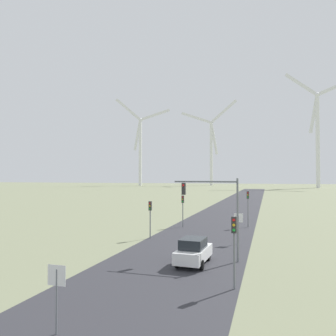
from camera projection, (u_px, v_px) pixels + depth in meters
The scene contains 12 objects.
road_surface at pixel (224, 216), 50.65m from camera, with size 10.00×240.00×0.01m.
stop_sign_near at pixel (57, 286), 12.69m from camera, with size 0.81×0.07×2.67m.
stop_sign_far at pixel (239, 223), 29.82m from camera, with size 0.81×0.07×2.76m.
traffic_light_post_near_left at pixel (150, 211), 32.40m from camera, with size 0.28×0.34×3.67m.
traffic_light_post_near_right at pixel (234, 236), 17.81m from camera, with size 0.28×0.33×3.93m.
traffic_light_post_mid_left at pixel (183, 204), 39.81m from camera, with size 0.28×0.33×3.82m.
traffic_light_post_mid_right at pixel (248, 201), 39.81m from camera, with size 0.28×0.33×4.35m.
traffic_light_mast_overhead at pixel (215, 201), 24.02m from camera, with size 4.77×0.35×5.99m.
car_approaching at pixel (193, 251), 22.81m from camera, with size 1.99×4.18×1.83m.
wind_turbine_far_left at pixel (140, 144), 233.20m from camera, with size 35.90×16.05×61.94m.
wind_turbine_left at pixel (211, 146), 236.87m from camera, with size 41.00×2.60×61.34m.
wind_turbine_center at pixel (318, 131), 182.30m from camera, with size 37.26×6.06×66.42m.
Camera 1 is at (6.49, -3.17, 6.09)m, focal length 35.00 mm.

